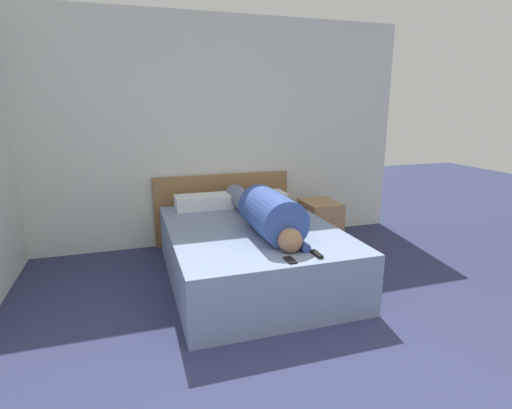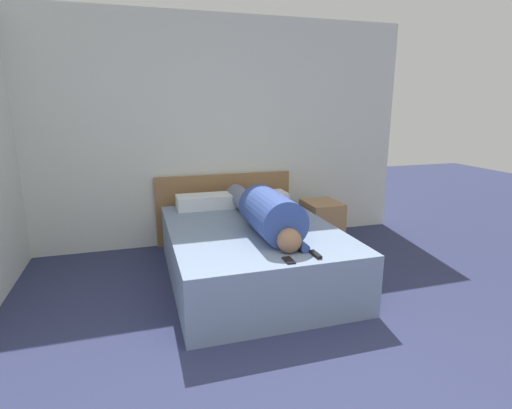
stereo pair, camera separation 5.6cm
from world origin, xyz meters
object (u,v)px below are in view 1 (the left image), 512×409
Objects in this scene: person_lying at (264,212)px; cell_phone at (290,260)px; pillow_second at (259,198)px; nightstand at (320,224)px; tv_remote at (317,254)px; pillow_near_headboard at (204,202)px; bed at (251,253)px.

cell_phone is (-0.07, -0.79, -0.16)m from person_lying.
pillow_second is at bearing 74.20° from person_lying.
cell_phone is at bearing -100.90° from pillow_second.
pillow_second is (-0.68, 0.19, 0.31)m from nightstand.
person_lying is 0.78m from tv_remote.
pillow_second is at bearing -0.00° from pillow_near_headboard.
tv_remote is 0.23m from cell_phone.
person_lying is at bearing 102.31° from tv_remote.
bed is at bearing -148.90° from nightstand.
cell_phone is at bearing -123.70° from nightstand.
tv_remote reaches higher than nightstand.
pillow_near_headboard is 1.76m from tv_remote.
cell_phone reaches higher than bed.
tv_remote is (-0.78, -1.48, 0.26)m from nightstand.
bed is 1.21m from nightstand.
pillow_near_headboard is 1.74m from cell_phone.
person_lying is 0.96m from pillow_second.
pillow_second reaches higher than nightstand.
bed is 15.49× the size of cell_phone.
person_lying is 2.88× the size of pillow_near_headboard.
person_lying is at bearing -67.47° from pillow_near_headboard.
person_lying reaches higher than cell_phone.
person_lying is 13.67× the size of cell_phone.
tv_remote is at bearing -117.77° from nightstand.
pillow_second is 4.51× the size of cell_phone.
person_lying is 0.81m from cell_phone.
nightstand reaches higher than bed.
tv_remote is (0.55, -1.67, -0.06)m from pillow_near_headboard.
nightstand is (1.03, 0.62, 0.01)m from bed.
cell_phone is (-1.01, -1.51, 0.25)m from nightstand.
person_lying is 3.03× the size of pillow_second.
nightstand is 1.69m from tv_remote.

